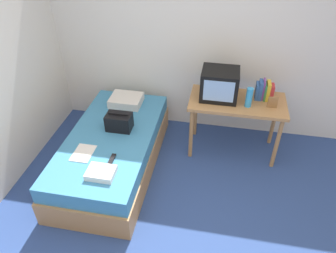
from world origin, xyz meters
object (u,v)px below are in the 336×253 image
Objects in this scene: magazine at (83,153)px; remote_dark at (112,159)px; picture_frame at (273,102)px; folded_towel at (101,173)px; handbag at (119,122)px; desk at (237,107)px; tv at (220,84)px; bed at (113,151)px; pillow at (126,100)px; book_row at (264,91)px; water_bottle at (249,97)px.

remote_dark reaches higher than magazine.
picture_frame reaches higher than folded_towel.
handbag is 0.56m from remote_dark.
desk is at bearing 38.91° from remote_dark.
tv is at bearing 24.62° from handbag.
tv is at bearing 28.55° from bed.
pillow is at bearing 176.99° from desk.
book_row is 1.60× the size of remote_dark.
desk is at bearing -8.40° from tv.
water_bottle is (0.12, -0.10, 0.22)m from desk.
pillow is at bearing 178.06° from tv.
pillow is at bearing 98.58° from handbag.
remote_dark is at bearing -141.09° from desk.
magazine is (-0.26, -0.51, -0.10)m from handbag.
desk is 4.90× the size of water_bottle.
bed is 8.45× the size of water_bottle.
picture_frame is at bearing 29.62° from remote_dark.
desk reaches higher than handbag.
bed is at bearing 63.61° from magazine.
book_row is (0.54, 0.07, -0.07)m from tv.
handbag reaches higher than pillow.
pillow is 1.48× the size of folded_towel.
desk is 1.45m from pillow.
pillow is 1.08m from magazine.
tv is at bearing 45.75° from remote_dark.
handbag reaches higher than folded_towel.
book_row is 0.89× the size of folded_towel.
bed is 0.39m from handbag.
water_bottle is at bearing -175.07° from picture_frame.
handbag is at bearing -155.38° from tv.
magazine is at bearing -153.02° from water_bottle.
pillow is 1.12m from remote_dark.
bed is 4.55× the size of tv.
magazine is at bearing -150.27° from book_row.
magazine is (-1.38, -1.02, -0.44)m from tv.
tv reaches higher than water_bottle.
magazine is at bearing 138.18° from folded_towel.
tv is 1.73m from folded_towel.
book_row reaches higher than remote_dark.
tv is 1.57× the size of folded_towel.
magazine is (-1.62, -0.99, -0.16)m from desk.
folded_towel is at bearing -145.08° from picture_frame.
book_row is at bearing 29.73° from magazine.
pillow reaches higher than remote_dark.
bed is 0.76m from pillow.
bed is at bearing -151.45° from tv.
handbag is at bearing 62.32° from bed.
bed is 7.14× the size of folded_towel.
pillow is (-1.75, -0.03, -0.32)m from book_row.
remote_dark is (-1.39, -0.92, -0.37)m from water_bottle.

